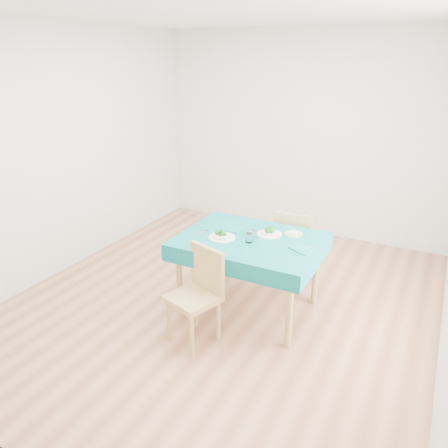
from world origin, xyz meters
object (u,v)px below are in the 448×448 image
at_px(chair_far, 295,239).
at_px(bowl_far, 270,231).
at_px(side_plate, 294,234).
at_px(table, 249,275).
at_px(chair_near, 193,292).
at_px(bowl_near, 222,234).

height_order(chair_far, bowl_far, chair_far).
distance_m(chair_far, side_plate, 0.57).
xyz_separation_m(table, chair_near, (-0.21, -0.69, 0.10)).
bearing_deg(side_plate, chair_near, -118.86).
distance_m(chair_far, bowl_near, 1.03).
relative_size(table, chair_near, 1.36).
height_order(bowl_far, side_plate, bowl_far).
relative_size(bowl_near, side_plate, 1.43).
bearing_deg(chair_far, bowl_near, 59.71).
distance_m(table, chair_far, 0.80).
xyz_separation_m(chair_far, side_plate, (0.13, -0.48, 0.26)).
xyz_separation_m(bowl_near, side_plate, (0.56, 0.40, -0.03)).
bearing_deg(side_plate, chair_far, 105.48).
xyz_separation_m(chair_far, bowl_far, (-0.07, -0.60, 0.29)).
distance_m(table, side_plate, 0.58).
bearing_deg(table, bowl_near, -154.09).
distance_m(table, bowl_near, 0.49).
bearing_deg(chair_near, side_plate, 79.09).
height_order(bowl_near, bowl_far, bowl_near).
xyz_separation_m(chair_near, bowl_near, (-0.02, 0.58, 0.31)).
bearing_deg(chair_far, bowl_far, 79.45).
xyz_separation_m(chair_near, chair_far, (0.41, 1.46, 0.02)).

